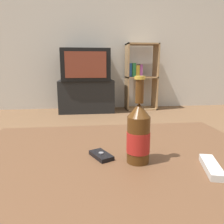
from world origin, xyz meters
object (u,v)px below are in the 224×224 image
tv_stand (87,96)px  television (86,65)px  cell_phone (101,155)px  remote_control (211,167)px  beer_bottle (138,134)px  bookshelf (139,75)px

tv_stand → television: bearing=-90.0°
cell_phone → remote_control: remote_control is taller
cell_phone → tv_stand: bearing=65.1°
tv_stand → remote_control: size_ratio=5.50×
tv_stand → remote_control: 2.85m
beer_bottle → cell_phone: bearing=157.6°
cell_phone → remote_control: bearing=-48.0°
bookshelf → tv_stand: bearing=-174.2°
beer_bottle → tv_stand: bearing=93.3°
cell_phone → remote_control: 0.34m
bookshelf → remote_control: 2.95m
beer_bottle → remote_control: size_ratio=1.82×
cell_phone → remote_control: size_ratio=0.69×
beer_bottle → remote_control: (0.20, -0.08, -0.08)m
beer_bottle → bookshelf: bearing=76.2°
remote_control → cell_phone: bearing=174.0°
bookshelf → remote_control: bearing=-99.6°
television → remote_control: 2.85m
television → remote_control: bearing=-82.7°
television → beer_bottle: bearing=-86.7°
beer_bottle → cell_phone: beer_bottle is taller
television → beer_bottle: television is taller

